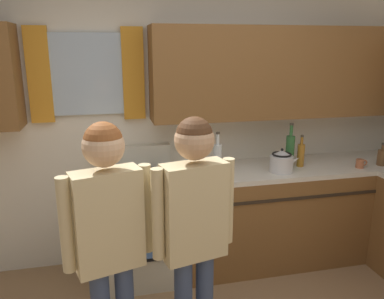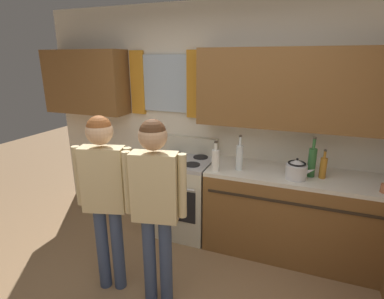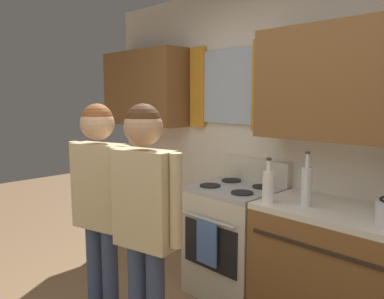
{
  "view_description": "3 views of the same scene",
  "coord_description": "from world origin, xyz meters",
  "px_view_note": "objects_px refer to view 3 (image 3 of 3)",
  "views": [
    {
      "loc": [
        -0.58,
        -1.47,
        1.94
      ],
      "look_at": [
        -0.03,
        0.93,
        1.28
      ],
      "focal_mm": 35.95,
      "sensor_mm": 36.0,
      "label": 1
    },
    {
      "loc": [
        0.89,
        -1.41,
        2.0
      ],
      "look_at": [
        0.04,
        0.8,
        1.27
      ],
      "focal_mm": 27.82,
      "sensor_mm": 36.0,
      "label": 2
    },
    {
      "loc": [
        1.5,
        -0.8,
        1.62
      ],
      "look_at": [
        0.05,
        0.63,
        1.33
      ],
      "focal_mm": 35.04,
      "sensor_mm": 36.0,
      "label": 3
    }
  ],
  "objects_px": {
    "bottle_tall_clear": "(306,185)",
    "bottle_milk_white": "(268,186)",
    "stove_oven": "(236,238)",
    "adult_left": "(100,195)",
    "adult_in_plaid": "(145,209)"
  },
  "relations": [
    {
      "from": "adult_left",
      "to": "adult_in_plaid",
      "type": "relative_size",
      "value": 1.0
    },
    {
      "from": "bottle_tall_clear",
      "to": "adult_left",
      "type": "bearing_deg",
      "value": -131.5
    },
    {
      "from": "adult_left",
      "to": "adult_in_plaid",
      "type": "distance_m",
      "value": 0.47
    },
    {
      "from": "bottle_milk_white",
      "to": "adult_in_plaid",
      "type": "distance_m",
      "value": 0.92
    },
    {
      "from": "stove_oven",
      "to": "adult_left",
      "type": "relative_size",
      "value": 0.7
    },
    {
      "from": "bottle_milk_white",
      "to": "adult_left",
      "type": "bearing_deg",
      "value": -127.18
    },
    {
      "from": "stove_oven",
      "to": "bottle_tall_clear",
      "type": "bearing_deg",
      "value": -8.4
    },
    {
      "from": "adult_in_plaid",
      "to": "bottle_milk_white",
      "type": "bearing_deg",
      "value": 76.44
    },
    {
      "from": "bottle_tall_clear",
      "to": "adult_in_plaid",
      "type": "relative_size",
      "value": 0.23
    },
    {
      "from": "stove_oven",
      "to": "bottle_milk_white",
      "type": "xyz_separation_m",
      "value": [
        0.45,
        -0.22,
        0.55
      ]
    },
    {
      "from": "bottle_milk_white",
      "to": "adult_in_plaid",
      "type": "height_order",
      "value": "adult_in_plaid"
    },
    {
      "from": "bottle_tall_clear",
      "to": "bottle_milk_white",
      "type": "distance_m",
      "value": 0.25
    },
    {
      "from": "stove_oven",
      "to": "adult_in_plaid",
      "type": "xyz_separation_m",
      "value": [
        0.23,
        -1.11,
        0.53
      ]
    },
    {
      "from": "bottle_tall_clear",
      "to": "adult_in_plaid",
      "type": "bearing_deg",
      "value": -113.23
    },
    {
      "from": "stove_oven",
      "to": "adult_in_plaid",
      "type": "relative_size",
      "value": 0.69
    }
  ]
}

